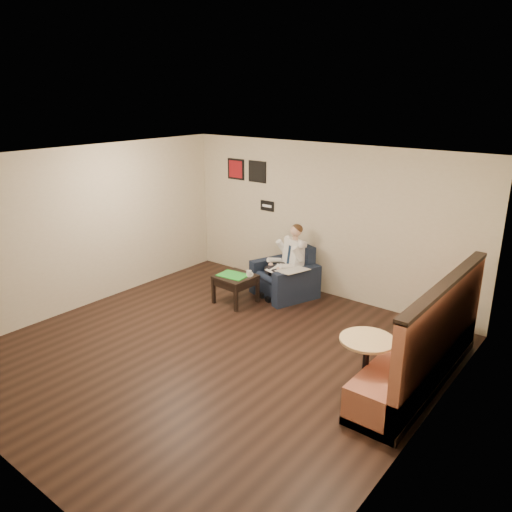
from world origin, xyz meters
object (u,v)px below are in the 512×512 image
Objects in this scene: green_folder at (233,275)px; side_table at (236,289)px; coffee_mug at (249,273)px; banquette at (420,331)px; smartphone at (245,273)px; cafe_table at (365,369)px; armchair at (285,272)px; seated_man at (279,264)px.

side_table is at bearing 30.11° from green_folder.
coffee_mug is 3.39m from banquette.
side_table is 3.61m from banquette.
green_folder is 0.23m from smartphone.
coffee_mug is (0.25, 0.15, 0.05)m from green_folder.
coffee_mug is 0.68× the size of smartphone.
side_table is 0.76× the size of cafe_table.
armchair is 0.78m from smartphone.
green_folder is at bearing 158.52° from cafe_table.
seated_man is 0.64m from coffee_mug.
cafe_table is (-0.36, -0.79, -0.31)m from banquette.
green_folder is 4.74× the size of coffee_mug.
side_table is at bearing 172.01° from banquette.
cafe_table is (2.70, -2.12, -0.05)m from armchair.
smartphone is at bearing 62.46° from green_folder.
armchair is 8.88× the size of coffee_mug.
armchair is 6.03× the size of smartphone.
green_folder is 3.47m from cafe_table.
green_folder is (-0.04, -0.02, 0.27)m from side_table.
side_table is 3.45m from cafe_table.
smartphone is at bearing 154.78° from cafe_table.
banquette is (3.05, -1.33, 0.26)m from armchair.
cafe_table is at bearing -25.43° from coffee_mug.
side_table is (-0.49, -0.83, -0.21)m from armchair.
side_table is at bearing -149.89° from coffee_mug.
coffee_mug is at bearing 30.11° from side_table.
coffee_mug is at bearing -91.72° from seated_man.
side_table is 1.22× the size of green_folder.
smartphone is 0.19× the size of cafe_table.
smartphone is at bearing 159.32° from coffee_mug.
green_folder reaches higher than side_table.
smartphone is (0.10, 0.20, -0.00)m from green_folder.
side_table is 5.79× the size of coffee_mug.
side_table is at bearing -97.35° from smartphone.
armchair is 1.53× the size of side_table.
seated_man is 11.78× the size of coffee_mug.
banquette is (3.33, -0.62, 0.16)m from coffee_mug.
coffee_mug is 0.13× the size of cafe_table.
side_table is 3.93× the size of smartphone.
coffee_mug reaches higher than smartphone.
smartphone reaches higher than side_table.
coffee_mug is at bearing -7.10° from smartphone.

